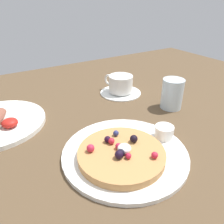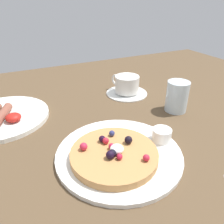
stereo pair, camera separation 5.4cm
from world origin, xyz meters
TOP-DOWN VIEW (x-y plane):
  - ground_plane at (0.00, 0.00)cm, footprint 173.65×124.45cm
  - pancake_plate at (-1.63, -11.60)cm, footprint 28.14×28.14cm
  - pancake_with_berries at (-3.47, -12.86)cm, footprint 18.83×18.83cm
  - syrup_ramekin at (9.57, -12.08)cm, footprint 4.58×4.58cm
  - breakfast_plate at (-24.66, 17.57)cm, footprint 26.38×26.38cm
  - coffee_saucer at (16.70, 17.60)cm, footprint 14.67×14.67cm
  - coffee_cup at (16.64, 17.74)cm, footprint 8.50×11.18cm
  - water_glass at (24.09, -0.28)cm, footprint 6.62×6.62cm

SIDE VIEW (x-z plane):
  - ground_plane at x=0.00cm, z-range -3.00..0.00cm
  - coffee_saucer at x=16.70cm, z-range 0.00..0.81cm
  - pancake_plate at x=-1.63cm, z-range 0.00..1.00cm
  - breakfast_plate at x=-24.66cm, z-range 0.00..1.25cm
  - pancake_with_berries at x=-3.47cm, z-range 0.26..3.71cm
  - syrup_ramekin at x=9.57cm, z-range 1.05..4.11cm
  - coffee_cup at x=16.64cm, z-range 0.92..6.75cm
  - water_glass at x=24.09cm, z-range 0.00..9.38cm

